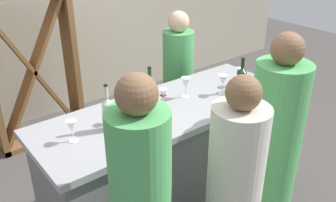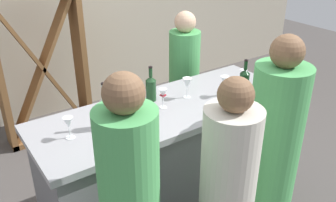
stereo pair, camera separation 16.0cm
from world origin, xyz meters
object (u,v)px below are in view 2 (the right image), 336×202
wine_glass_near_center (243,75)px  person_center_guest (272,150)px  wine_glass_near_right (69,124)px  person_left_guest (227,196)px  wine_bottle_leftmost_clear_pale (105,111)px  wine_glass_near_left (225,82)px  person_server_behind (184,85)px  wine_glass_far_right (187,84)px  wine_bottle_second_left_olive_green (151,88)px  wine_bottle_center_dark_green (244,81)px  wine_glass_far_center (115,108)px  wine_rack (42,67)px  wine_glass_far_left (163,94)px

wine_glass_near_center → person_center_guest: 0.73m
wine_glass_near_right → person_left_guest: (0.66, -0.80, -0.35)m
wine_bottle_leftmost_clear_pale → person_left_guest: size_ratio=0.23×
wine_glass_near_left → person_server_behind: bearing=76.2°
person_left_guest → person_server_behind: size_ratio=1.03×
wine_glass_near_left → wine_glass_far_right: 0.30m
wine_bottle_second_left_olive_green → person_center_guest: person_center_guest is taller
wine_glass_far_right → person_left_guest: 0.98m
wine_bottle_center_dark_green → wine_glass_near_right: bearing=174.3°
wine_glass_far_center → person_center_guest: bearing=-37.9°
wine_glass_near_center → wine_glass_near_right: (-1.49, 0.05, -0.01)m
wine_glass_near_left → person_server_behind: (0.20, 0.80, -0.37)m
wine_bottle_center_dark_green → wine_glass_far_center: size_ratio=2.06×
wine_glass_near_center → wine_glass_far_center: wine_glass_near_center is taller
wine_glass_near_center → person_center_guest: person_center_guest is taller
wine_bottle_center_dark_green → wine_rack: bearing=121.6°
person_left_guest → wine_glass_near_right: bearing=41.8°
wine_glass_near_right → wine_glass_far_left: bearing=1.4°
person_center_guest → person_server_behind: (0.23, 1.36, -0.05)m
wine_rack → wine_glass_near_right: 1.70m
wine_glass_near_center → wine_glass_far_center: size_ratio=1.13×
wine_bottle_leftmost_clear_pale → wine_glass_far_left: bearing=3.4°
wine_bottle_second_left_olive_green → person_server_behind: 0.97m
wine_glass_near_right → wine_rack: bearing=79.3°
wine_glass_near_right → wine_bottle_leftmost_clear_pale: bearing=-2.5°
wine_glass_far_left → person_center_guest: (0.49, -0.67, -0.31)m
wine_glass_far_center → person_center_guest: (0.88, -0.69, -0.30)m
wine_glass_far_right → wine_glass_far_left: bearing=-171.4°
wine_bottle_second_left_olive_green → person_left_guest: person_left_guest is taller
wine_bottle_leftmost_clear_pale → wine_glass_near_right: (-0.25, 0.01, -0.02)m
person_left_guest → person_center_guest: bearing=-73.6°
wine_glass_near_right → person_center_guest: person_center_guest is taller
wine_glass_near_center → wine_glass_far_right: size_ratio=0.96×
person_server_behind → wine_glass_near_center: bearing=-10.8°
wine_glass_near_right → wine_glass_near_left: bearing=-3.9°
person_server_behind → wine_rack: bearing=-143.1°
wine_bottle_leftmost_clear_pale → person_center_guest: person_center_guest is taller
wine_bottle_center_dark_green → wine_glass_near_right: 1.42m
wine_bottle_center_dark_green → wine_glass_far_center: wine_bottle_center_dark_green is taller
wine_bottle_center_dark_green → person_left_guest: 1.06m
wine_rack → wine_glass_far_right: wine_rack is taller
wine_bottle_leftmost_clear_pale → wine_bottle_second_left_olive_green: bearing=21.4°
wine_rack → wine_bottle_center_dark_green: (1.11, -1.80, 0.22)m
wine_glass_near_left → wine_glass_far_center: (-0.91, 0.12, -0.02)m
wine_bottle_leftmost_clear_pale → person_center_guest: bearing=-33.2°
wine_glass_far_right → wine_bottle_second_left_olive_green: bearing=155.4°
wine_bottle_second_left_olive_green → wine_glass_far_center: (-0.38, -0.14, -0.01)m
wine_glass_near_left → person_center_guest: size_ratio=0.11×
wine_rack → wine_bottle_center_dark_green: wine_rack is taller
wine_glass_near_center → wine_glass_far_right: bearing=167.9°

